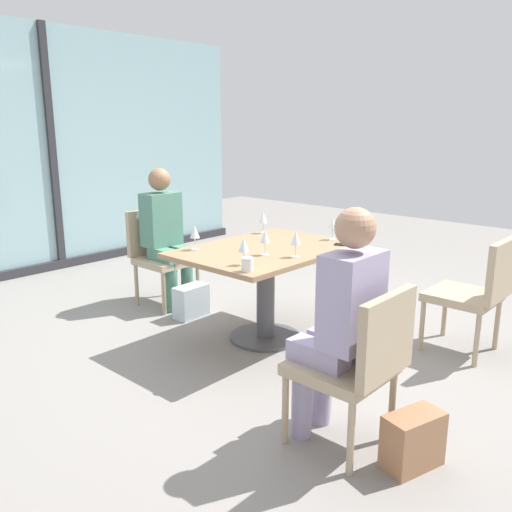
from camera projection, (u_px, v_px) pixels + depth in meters
name	position (u px, v px, depth m)	size (l,w,h in m)	color
ground_plane	(265.00, 338.00, 4.21)	(12.00, 12.00, 0.00)	gray
window_wall_backdrop	(52.00, 163.00, 6.01)	(5.29, 0.10, 2.70)	#90B7BC
dining_table_main	(266.00, 270.00, 4.08)	(1.32, 0.94, 0.73)	#997551
chair_front_left	(358.00, 360.00, 2.67)	(0.46, 0.50, 0.87)	tan
chair_near_window	(159.00, 251.00, 4.95)	(0.46, 0.51, 0.87)	tan
chair_front_right	(477.00, 289.00, 3.81)	(0.46, 0.50, 0.87)	tan
person_front_left	(341.00, 316.00, 2.69)	(0.34, 0.39, 1.26)	#9E93B7
person_near_window	(166.00, 231.00, 4.83)	(0.34, 0.39, 1.26)	#4C7F6B
wine_glass_0	(333.00, 224.00, 4.30)	(0.07, 0.07, 0.18)	silver
wine_glass_1	(244.00, 245.00, 3.52)	(0.07, 0.07, 0.18)	silver
wine_glass_2	(195.00, 232.00, 3.95)	(0.07, 0.07, 0.18)	silver
wine_glass_3	(296.00, 239.00, 3.73)	(0.07, 0.07, 0.18)	silver
wine_glass_4	(263.00, 218.00, 4.55)	(0.07, 0.07, 0.18)	silver
wine_glass_5	(265.00, 237.00, 3.79)	(0.07, 0.07, 0.18)	silver
coffee_cup	(247.00, 264.00, 3.39)	(0.08, 0.08, 0.09)	white
cell_phone_on_table	(344.00, 245.00, 4.12)	(0.07, 0.14, 0.01)	black
handbag_0	(413.00, 440.00, 2.61)	(0.30, 0.16, 0.28)	#A3704C
handbag_1	(191.00, 301.00, 4.65)	(0.30, 0.16, 0.28)	silver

